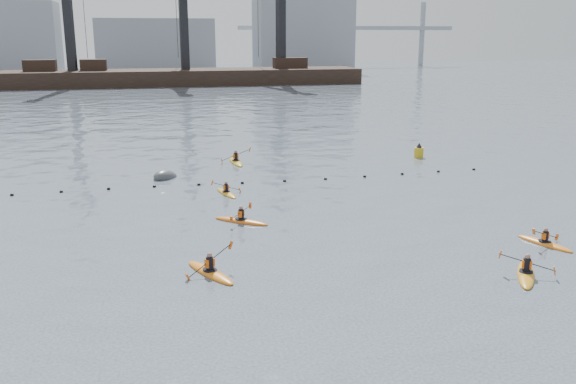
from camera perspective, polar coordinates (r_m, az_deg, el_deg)
name	(u,v)px	position (r m, az deg, el deg)	size (l,w,h in m)	color
ground	(394,325)	(22.60, 9.93, -12.20)	(400.00, 400.00, 0.00)	#343D4C
float_line	(263,182)	(42.94, -2.35, 0.98)	(33.24, 0.73, 0.24)	black
barge_pier	(185,75)	(129.00, -9.63, 10.70)	(72.00, 19.30, 29.50)	black
skyline	(183,38)	(169.09, -9.80, 14.06)	(141.00, 28.00, 22.00)	gray
kayaker_0	(210,271)	(26.87, -7.31, -7.39)	(2.23, 3.42, 1.37)	orange
kayaker_1	(526,273)	(28.41, 21.37, -7.08)	(2.46, 3.32, 1.15)	orange
kayaker_2	(241,220)	(33.85, -4.40, -2.66)	(3.03, 2.58, 1.07)	#D66214
kayaker_3	(226,192)	(39.89, -5.80, -0.05)	(2.02, 3.03, 1.12)	orange
kayaker_4	(545,243)	(32.79, 22.88, -4.39)	(2.03, 3.10, 1.14)	orange
kayaker_5	(236,161)	(49.55, -4.90, 2.88)	(2.53, 3.71, 1.35)	gold
mooring_buoy	(165,178)	(45.08, -11.39, 1.32)	(2.29, 1.35, 1.15)	#3B3E40
nav_buoy	(419,152)	(52.71, 12.14, 3.66)	(0.77, 0.77, 1.41)	#BA9312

